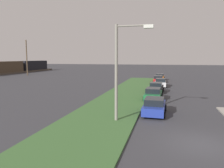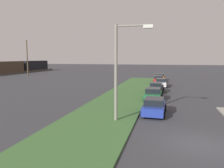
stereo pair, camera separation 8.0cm
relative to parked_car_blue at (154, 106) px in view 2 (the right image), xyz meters
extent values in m
plane|color=#38383D|center=(-6.33, -2.98, -0.72)|extent=(300.00, 300.00, 0.00)
cube|color=#3D6633|center=(3.67, 4.26, -0.66)|extent=(60.00, 6.00, 0.12)
cube|color=#23389E|center=(0.05, 0.00, -0.15)|extent=(4.35, 1.93, 0.70)
cube|color=black|center=(-0.15, 0.00, 0.48)|extent=(2.25, 1.67, 0.55)
cylinder|color=black|center=(1.43, 0.86, -0.40)|extent=(0.65, 0.24, 0.64)
cylinder|color=black|center=(1.37, -0.94, -0.40)|extent=(0.65, 0.24, 0.64)
cylinder|color=black|center=(-1.27, 0.94, -0.40)|extent=(0.65, 0.24, 0.64)
cylinder|color=black|center=(-1.33, -0.86, -0.40)|extent=(0.65, 0.24, 0.64)
cube|color=#1E6B38|center=(6.60, 0.45, -0.15)|extent=(4.36, 1.96, 0.70)
cube|color=black|center=(6.40, 0.46, 0.48)|extent=(2.26, 1.68, 0.55)
cylinder|color=black|center=(7.98, 1.30, -0.40)|extent=(0.65, 0.24, 0.64)
cylinder|color=black|center=(7.91, -0.49, -0.40)|extent=(0.65, 0.24, 0.64)
cylinder|color=black|center=(5.28, 1.40, -0.40)|extent=(0.65, 0.24, 0.64)
cylinder|color=black|center=(5.22, -0.40, -0.40)|extent=(0.65, 0.24, 0.64)
cube|color=black|center=(12.46, 0.34, -0.15)|extent=(4.39, 2.02, 0.70)
cube|color=black|center=(12.26, 0.35, 0.48)|extent=(2.28, 1.71, 0.55)
cylinder|color=black|center=(13.85, 1.17, -0.40)|extent=(0.65, 0.25, 0.64)
cylinder|color=black|center=(13.76, -0.62, -0.40)|extent=(0.65, 0.25, 0.64)
cylinder|color=black|center=(11.16, 1.31, -0.40)|extent=(0.65, 0.25, 0.64)
cylinder|color=black|center=(11.06, -0.49, -0.40)|extent=(0.65, 0.25, 0.64)
cube|color=silver|center=(18.94, -0.13, -0.15)|extent=(4.33, 1.87, 0.70)
cube|color=black|center=(18.74, -0.13, 0.48)|extent=(2.23, 1.64, 0.55)
cylinder|color=black|center=(20.28, 0.80, -0.40)|extent=(0.64, 0.23, 0.64)
cylinder|color=black|center=(20.30, -1.00, -0.40)|extent=(0.64, 0.23, 0.64)
cylinder|color=black|center=(17.58, 0.75, -0.40)|extent=(0.64, 0.23, 0.64)
cylinder|color=black|center=(17.61, -1.05, -0.40)|extent=(0.64, 0.23, 0.64)
cube|color=red|center=(24.78, 0.44, -0.15)|extent=(4.31, 1.81, 0.70)
cube|color=black|center=(24.58, 0.44, 0.48)|extent=(2.21, 1.61, 0.55)
cylinder|color=black|center=(26.13, 1.35, -0.40)|extent=(0.64, 0.22, 0.64)
cylinder|color=black|center=(26.14, -0.45, -0.40)|extent=(0.64, 0.22, 0.64)
cylinder|color=black|center=(23.43, 1.34, -0.40)|extent=(0.64, 0.22, 0.64)
cylinder|color=black|center=(23.44, -0.46, -0.40)|extent=(0.64, 0.22, 0.64)
cube|color=orange|center=(30.09, 0.25, -0.15)|extent=(4.36, 1.96, 0.70)
cube|color=black|center=(29.89, 0.26, 0.48)|extent=(2.26, 1.68, 0.55)
cylinder|color=black|center=(31.47, 1.10, -0.40)|extent=(0.65, 0.24, 0.64)
cylinder|color=black|center=(31.41, -0.70, -0.40)|extent=(0.65, 0.24, 0.64)
cylinder|color=black|center=(28.78, 1.20, -0.40)|extent=(0.65, 0.24, 0.64)
cylinder|color=black|center=(28.71, -0.60, -0.40)|extent=(0.65, 0.24, 0.64)
cube|color=#473828|center=(37.76, 47.39, 1.48)|extent=(14.00, 3.00, 3.40)
cube|color=black|center=(52.96, 47.39, 1.48)|extent=(14.00, 3.00, 3.40)
cylinder|color=gray|center=(-3.03, 2.81, 3.03)|extent=(0.24, 0.24, 7.50)
cylinder|color=gray|center=(-3.04, 1.61, 6.63)|extent=(0.15, 2.40, 0.12)
cube|color=silver|center=(-3.06, 0.41, 6.53)|extent=(0.37, 0.71, 0.24)
cylinder|color=brown|center=(34.92, 37.46, 4.28)|extent=(0.30, 0.30, 10.00)
camera|label=1|loc=(-19.21, -0.84, 4.28)|focal=34.64mm
camera|label=2|loc=(-19.19, -0.92, 4.28)|focal=34.64mm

